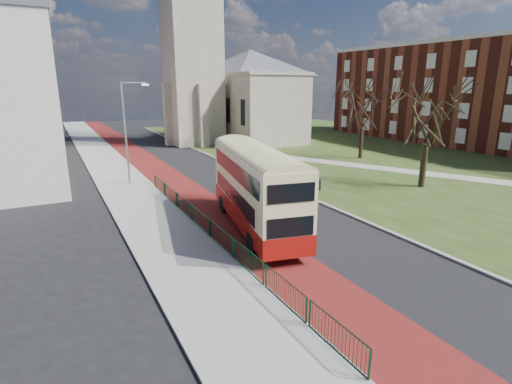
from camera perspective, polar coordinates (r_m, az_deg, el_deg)
ground at (r=19.39m, az=5.99°, el=-9.00°), size 160.00×160.00×0.00m
road_carriageway at (r=37.37m, az=-9.05°, el=2.74°), size 9.00×120.00×0.01m
bus_lane at (r=36.63m, az=-13.06°, el=2.29°), size 3.40×120.00×0.01m
pavement_west at (r=35.91m, az=-18.93°, el=1.69°), size 4.00×120.00×0.12m
kerb_west at (r=36.24m, az=-15.81°, el=2.07°), size 0.25×120.00×0.13m
kerb_east at (r=40.79m, az=-3.82°, el=4.02°), size 0.25×80.00×0.13m
grass_green at (r=51.93m, az=16.83°, el=5.76°), size 40.00×80.00×0.04m
footpath at (r=39.55m, az=22.55°, el=2.52°), size 18.84×32.82×0.03m
pedestrian_railing at (r=21.26m, az=-6.67°, el=-5.20°), size 0.07×24.00×1.12m
gothic_church at (r=57.52m, az=-4.61°, el=20.31°), size 16.38×18.00×40.00m
brick_terrace at (r=60.77m, az=28.47°, el=12.29°), size 10.30×44.30×13.50m
street_block_far at (r=52.91m, az=-32.46°, el=10.52°), size 10.30×16.30×11.50m
streetlamp at (r=33.33m, az=-17.93°, el=8.72°), size 2.13×0.18×8.00m
bus at (r=21.94m, az=-0.04°, el=1.07°), size 4.54×11.05×4.50m
winter_tree_near at (r=33.50m, az=23.55°, el=10.78°), size 6.36×6.36×8.72m
winter_tree_far at (r=45.08m, az=15.14°, el=12.11°), size 6.99×6.99×8.49m
litter_bin at (r=30.99m, az=8.78°, el=1.16°), size 0.73×0.73×0.93m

